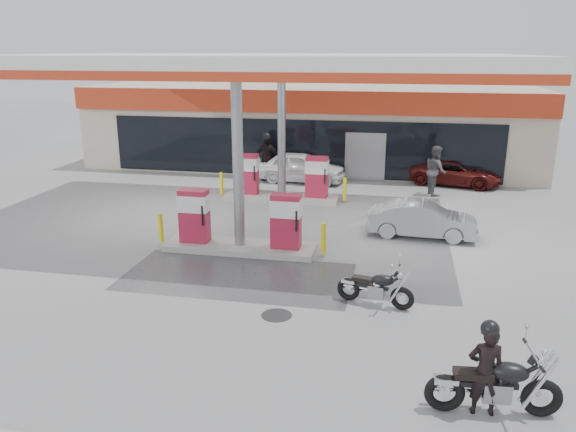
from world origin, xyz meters
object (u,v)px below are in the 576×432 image
Objects in this scene: pump_island_near at (240,227)px; main_motorcycle at (496,386)px; biker_main at (485,370)px; attendant at (436,170)px; pump_island_far at (282,182)px; sedan_white at (301,167)px; parked_car_right at (456,173)px; parked_motorcycle at (376,288)px; parked_car_left at (154,151)px; hatchback_silver at (422,220)px; biker_walking at (267,158)px.

pump_island_near reaches higher than main_motorcycle.
main_motorcycle is 0.35m from biker_main.
attendant is at bearing 85.05° from main_motorcycle.
pump_island_far is 1.28× the size of sedan_white.
biker_main is 0.41× the size of parked_car_right.
parked_motorcycle is 19.40m from parked_car_left.
biker_main is 14.79m from attendant.
main_motorcycle is 1.09× the size of attendant.
main_motorcycle is at bearing -63.85° from pump_island_far.
biker_main is at bearing -48.17° from pump_island_near.
pump_island_near is at bearing 158.12° from parked_car_right.
sedan_white is 8.78m from parked_car_left.
parked_car_right is (0.72, 16.75, 0.04)m from main_motorcycle.
biker_main is (6.06, -6.78, 0.08)m from pump_island_near.
pump_island_near is 12.20m from parked_car_right.
hatchback_silver is at bearing -109.37° from parked_car_left.
parked_motorcycle is at bearing -65.20° from pump_island_far.
attendant is 7.50m from biker_walking.
sedan_white is 1.97× the size of attendant.
biker_main is at bearing -126.67° from parked_car_left.
hatchback_silver is at bearing 157.92° from attendant.
attendant is at bearing -6.39° from biker_walking.
pump_island_far reaches higher than main_motorcycle.
sedan_white is at bearing -92.36° from parked_car_left.
parked_car_left is (-13.46, 9.64, 0.05)m from hatchback_silver.
attendant is (-0.26, 14.77, 0.51)m from main_motorcycle.
sedan_white is at bearing 40.66° from hatchback_silver.
attendant is 5.71m from hatchback_silver.
parked_car_right is at bearing 90.67° from parked_motorcycle.
biker_walking reaches higher than sedan_white.
sedan_white is (-3.97, 12.21, 0.26)m from parked_motorcycle.
attendant reaches higher than parked_car_left.
biker_main is at bearing 164.85° from attendant.
biker_walking is (6.73, -2.70, 0.40)m from parked_car_left.
sedan_white reaches higher than main_motorcycle.
hatchback_silver is at bearing 89.83° from main_motorcycle.
biker_walking reaches higher than pump_island_near.
pump_island_near is 9.20m from sedan_white.
biker_walking is (-5.55, 12.31, 0.59)m from parked_motorcycle.
parked_motorcycle is at bearing -35.85° from pump_island_near.
biker_main is at bearing -154.80° from sedan_white.
pump_island_far is 3.59m from biker_walking.
biker_main is 17.02m from sedan_white.
pump_island_far is 1.32× the size of parked_car_right.
pump_island_far reaches higher than parked_car_left.
parked_car_left reaches higher than hatchback_silver.
attendant reaches higher than main_motorcycle.
parked_motorcycle is at bearing -68.51° from biker_main.
pump_island_near is 2.53× the size of attendant.
biker_main reaches higher than parked_car_left.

